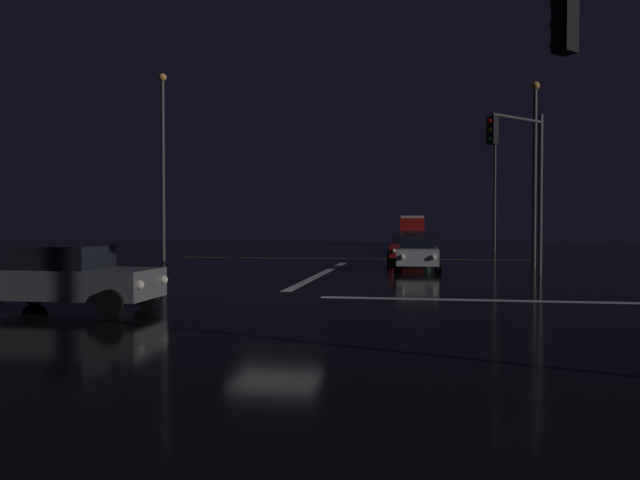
# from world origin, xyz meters

# --- Properties ---
(ground) EXTENTS (120.00, 120.00, 0.10)m
(ground) POSITION_xyz_m (0.00, 0.00, -0.05)
(ground) COLOR black
(stop_line_north) EXTENTS (0.35, 14.81, 0.01)m
(stop_line_north) POSITION_xyz_m (0.00, 8.63, 0.00)
(stop_line_north) COLOR white
(stop_line_north) RESTS_ON ground
(centre_line_ns) EXTENTS (22.00, 0.15, 0.01)m
(centre_line_ns) POSITION_xyz_m (0.00, 20.23, 0.00)
(centre_line_ns) COLOR yellow
(centre_line_ns) RESTS_ON ground
(crosswalk_bar_east) EXTENTS (14.81, 0.40, 0.01)m
(crosswalk_bar_east) POSITION_xyz_m (8.73, 0.00, 0.00)
(crosswalk_bar_east) COLOR white
(crosswalk_bar_east) RESTS_ON ground
(sedan_white) EXTENTS (2.02, 4.33, 1.57)m
(sedan_white) POSITION_xyz_m (4.04, 10.96, 0.80)
(sedan_white) COLOR silver
(sedan_white) RESTS_ON ground
(sedan_red) EXTENTS (2.02, 4.33, 1.57)m
(sedan_red) POSITION_xyz_m (3.43, 17.17, 0.80)
(sedan_red) COLOR maroon
(sedan_red) RESTS_ON ground
(sedan_green) EXTENTS (2.02, 4.33, 1.57)m
(sedan_green) POSITION_xyz_m (4.02, 23.48, 0.80)
(sedan_green) COLOR #14512D
(sedan_green) RESTS_ON ground
(sedan_blue) EXTENTS (2.02, 4.33, 1.57)m
(sedan_blue) POSITION_xyz_m (3.89, 29.11, 0.80)
(sedan_blue) COLOR navy
(sedan_blue) RESTS_ON ground
(sedan_orange) EXTENTS (2.02, 4.33, 1.57)m
(sedan_orange) POSITION_xyz_m (3.42, 35.44, 0.80)
(sedan_orange) COLOR #C66014
(sedan_orange) RESTS_ON ground
(sedan_silver) EXTENTS (2.02, 4.33, 1.57)m
(sedan_silver) POSITION_xyz_m (3.66, 41.12, 0.80)
(sedan_silver) COLOR #B7B7BC
(sedan_silver) RESTS_ON ground
(box_truck) EXTENTS (2.68, 8.28, 3.08)m
(box_truck) POSITION_xyz_m (3.42, 47.90, 1.71)
(box_truck) COLOR red
(box_truck) RESTS_ON ground
(sedan_gray_crossing) EXTENTS (4.33, 2.02, 1.57)m
(sedan_gray_crossing) POSITION_xyz_m (-4.29, -3.70, 0.80)
(sedan_gray_crossing) COLOR slate
(sedan_gray_crossing) RESTS_ON ground
(traffic_signal_ne) EXTENTS (2.50, 2.50, 6.61)m
(traffic_signal_ne) POSITION_xyz_m (8.12, 8.12, 4.48)
(traffic_signal_ne) COLOR #4C4C51
(traffic_signal_ne) RESTS_ON ground
(streetlamp_right_far) EXTENTS (0.44, 0.44, 8.66)m
(streetlamp_right_far) POSITION_xyz_m (9.73, 30.23, 5.01)
(streetlamp_right_far) COLOR #424247
(streetlamp_right_far) RESTS_ON ground
(streetlamp_right_near) EXTENTS (0.44, 0.44, 9.17)m
(streetlamp_right_near) POSITION_xyz_m (9.73, 14.23, 5.27)
(streetlamp_right_near) COLOR #424247
(streetlamp_right_near) RESTS_ON ground
(streetlamp_left_near) EXTENTS (0.44, 0.44, 10.33)m
(streetlamp_left_near) POSITION_xyz_m (-9.73, 14.23, 5.88)
(streetlamp_left_near) COLOR #424247
(streetlamp_left_near) RESTS_ON ground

